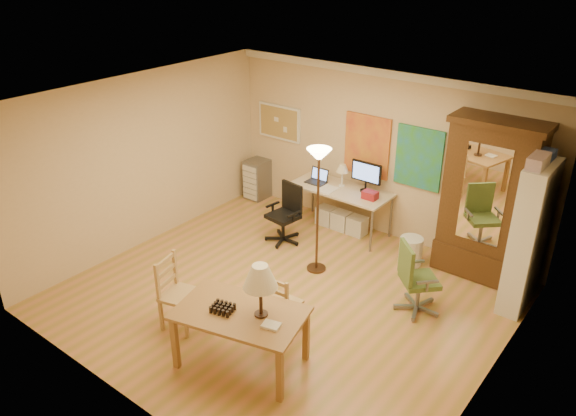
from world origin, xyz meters
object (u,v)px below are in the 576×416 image
Objects in this scene: computer_desk at (343,205)px; office_chair_green at (415,293)px; office_chair_black at (285,226)px; armoire at (487,210)px; dining_table at (247,303)px; bookshelf at (528,238)px.

computer_desk is 1.68× the size of office_chair_green.
armoire reaches higher than office_chair_black.
dining_table is 0.96× the size of computer_desk.
computer_desk reaches higher than office_chair_black.
bookshelf is at bearing 56.68° from dining_table.
computer_desk is at bearing 58.91° from office_chair_black.
office_chair_black is 3.65m from bookshelf.
armoire reaches higher than bookshelf.
computer_desk is 2.37m from armoire.
office_chair_green is at bearing 64.24° from dining_table.
armoire is (0.31, 1.41, 0.75)m from office_chair_green.
office_chair_black is at bearing -161.17° from armoire.
office_chair_black is 0.41× the size of armoire.
office_chair_green is (1.99, -1.33, -0.20)m from computer_desk.
computer_desk is at bearing 146.23° from office_chair_green.
armoire is 0.83m from bookshelf.
bookshelf reaches higher than office_chair_black.
computer_desk is (-0.97, 3.45, -0.39)m from dining_table.
armoire is (1.33, 3.53, 0.17)m from dining_table.
office_chair_green is at bearing -10.00° from office_chair_black.
bookshelf is (2.03, 3.09, 0.15)m from dining_table.
computer_desk is 1.73× the size of office_chair_black.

